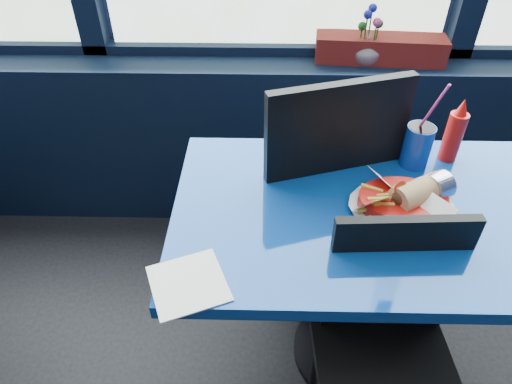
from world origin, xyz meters
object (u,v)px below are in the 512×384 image
chair_near_front (389,341)px  chair_near_back (336,181)px  ketchup_bottle (454,133)px  food_basket (405,200)px  soda_cup (417,145)px  near_table (374,252)px  flower_vase (368,47)px  planter_box (380,49)px

chair_near_front → chair_near_back: chair_near_back is taller
chair_near_front → ketchup_bottle: (0.24, 0.51, 0.35)m
food_basket → soda_cup: soda_cup is taller
food_basket → ketchup_bottle: bearing=46.4°
food_basket → ketchup_bottle: size_ratio=1.31×
ketchup_bottle → chair_near_front: bearing=-115.0°
near_table → ketchup_bottle: (0.24, 0.25, 0.28)m
chair_near_front → flower_vase: flower_vase is taller
food_basket → flower_vase: bearing=82.8°
planter_box → food_basket: size_ratio=1.90×
chair_near_front → soda_cup: bearing=73.0°
chair_near_front → food_basket: (0.04, 0.26, 0.30)m
chair_near_front → ketchup_bottle: size_ratio=4.00×
flower_vase → ketchup_bottle: flower_vase is taller
chair_near_front → chair_near_back: bearing=96.6°
near_table → soda_cup: (0.13, 0.21, 0.25)m
food_basket → ketchup_bottle: ketchup_bottle is taller
chair_near_back → flower_vase: 0.62m
near_table → planter_box: bearing=81.6°
chair_near_front → soda_cup: soda_cup is taller
chair_near_front → flower_vase: size_ratio=3.57×
chair_near_front → flower_vase: bearing=83.9°
food_basket → chair_near_back: bearing=107.5°
food_basket → soda_cup: size_ratio=0.96×
chair_near_back → planter_box: bearing=-128.7°
food_basket → soda_cup: bearing=64.2°
near_table → chair_near_back: 0.33m
near_table → flower_vase: 0.91m
chair_near_front → flower_vase: (0.06, 1.11, 0.38)m
planter_box → flower_vase: bearing=-148.9°
near_table → flower_vase: size_ratio=5.03×
near_table → chair_near_front: chair_near_front is taller
planter_box → chair_near_back: bearing=-106.4°
chair_near_front → near_table: bearing=88.9°
flower_vase → soda_cup: bearing=-85.0°
chair_near_back → near_table: bearing=87.9°
chair_near_front → chair_near_back: (-0.10, 0.57, 0.11)m
ketchup_bottle → soda_cup: size_ratio=0.73×
planter_box → near_table: bearing=-93.9°
chair_near_back → food_basket: (0.13, -0.32, 0.19)m
near_table → food_basket: size_ratio=4.29×
chair_near_front → chair_near_back: 0.59m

